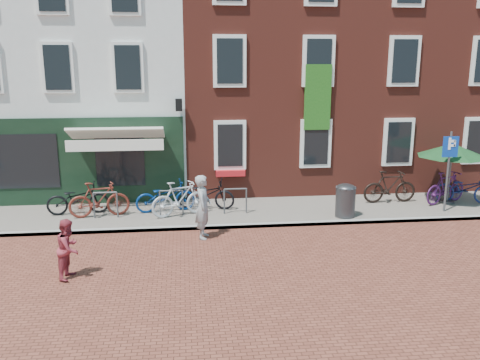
{
  "coord_description": "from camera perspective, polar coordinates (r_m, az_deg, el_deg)",
  "views": [
    {
      "loc": [
        -1.06,
        -13.97,
        4.8
      ],
      "look_at": [
        0.57,
        0.53,
        1.34
      ],
      "focal_mm": 37.62,
      "sensor_mm": 36.0,
      "label": 1
    }
  ],
  "objects": [
    {
      "name": "bicycle_1",
      "position": [
        16.07,
        -15.68,
        -2.14
      ],
      "size": [
        1.9,
        0.84,
        1.1
      ],
      "primitive_type": "imported",
      "rotation": [
        0.0,
        0.0,
        1.75
      ],
      "color": "maroon",
      "rests_on": "sidewalk"
    },
    {
      "name": "building_brick_mid",
      "position": [
        21.19,
        1.94,
        13.86
      ],
      "size": [
        6.0,
        8.0,
        10.0
      ],
      "primitive_type": "cube",
      "color": "maroon",
      "rests_on": "ground"
    },
    {
      "name": "boy",
      "position": [
        12.05,
        -18.85,
        -7.36
      ],
      "size": [
        0.65,
        0.77,
        1.38
      ],
      "primitive_type": "imported",
      "rotation": [
        0.0,
        0.0,
        1.36
      ],
      "color": "maroon",
      "rests_on": "ground"
    },
    {
      "name": "parking_sign",
      "position": [
        17.08,
        22.63,
        2.18
      ],
      "size": [
        0.5,
        0.08,
        2.57
      ],
      "color": "#4C4C4F",
      "rests_on": "sidewalk"
    },
    {
      "name": "parasol",
      "position": [
        18.17,
        22.94,
        3.41
      ],
      "size": [
        2.28,
        2.28,
        2.14
      ],
      "color": "#4C4C4F",
      "rests_on": "sidewalk"
    },
    {
      "name": "bicycle_4",
      "position": [
        16.35,
        -3.93,
        -1.59
      ],
      "size": [
        1.99,
        1.05,
        1.0
      ],
      "primitive_type": "imported",
      "rotation": [
        0.0,
        0.0,
        1.35
      ],
      "color": "black",
      "rests_on": "sidewalk"
    },
    {
      "name": "bicycle_0",
      "position": [
        16.56,
        -17.91,
        -2.03
      ],
      "size": [
        1.96,
        0.89,
        1.0
      ],
      "primitive_type": "imported",
      "rotation": [
        0.0,
        0.0,
        1.69
      ],
      "color": "black",
      "rests_on": "sidewalk"
    },
    {
      "name": "bicycle_2",
      "position": [
        16.21,
        -8.45,
        -1.85
      ],
      "size": [
        1.98,
        0.96,
        1.0
      ],
      "primitive_type": "imported",
      "rotation": [
        0.0,
        0.0,
        1.74
      ],
      "color": "navy",
      "rests_on": "sidewalk"
    },
    {
      "name": "bicycle_6",
      "position": [
        18.64,
        24.1,
        -0.88
      ],
      "size": [
        2.01,
        1.28,
        1.0
      ],
      "primitive_type": "imported",
      "rotation": [
        0.0,
        0.0,
        1.22
      ],
      "color": "navy",
      "rests_on": "sidewalk"
    },
    {
      "name": "bicycle_5",
      "position": [
        17.77,
        16.61,
        -0.74
      ],
      "size": [
        1.85,
        0.56,
        1.1
      ],
      "primitive_type": "imported",
      "rotation": [
        0.0,
        0.0,
        1.59
      ],
      "color": "black",
      "rests_on": "sidewalk"
    },
    {
      "name": "woman",
      "position": [
        13.88,
        -4.2,
        -3.05
      ],
      "size": [
        0.52,
        0.71,
        1.79
      ],
      "primitive_type": "imported",
      "rotation": [
        0.0,
        0.0,
        1.42
      ],
      "color": "gray",
      "rests_on": "ground"
    },
    {
      "name": "litter_bin",
      "position": [
        15.82,
        11.87,
        -2.08
      ],
      "size": [
        0.61,
        0.61,
        1.11
      ],
      "color": "#37373A",
      "rests_on": "sidewalk"
    },
    {
      "name": "ground",
      "position": [
        14.81,
        -1.98,
        -5.6
      ],
      "size": [
        80.0,
        80.0,
        0.0
      ],
      "primitive_type": "plane",
      "color": "brown"
    },
    {
      "name": "bicycle_7",
      "position": [
        18.31,
        22.32,
        -0.78
      ],
      "size": [
        1.89,
        1.2,
        1.1
      ],
      "primitive_type": "imported",
      "rotation": [
        0.0,
        0.0,
        1.98
      ],
      "color": "#45184B",
      "rests_on": "sidewalk"
    },
    {
      "name": "bicycle_3",
      "position": [
        15.68,
        -6.83,
        -2.11
      ],
      "size": [
        1.9,
        1.12,
        1.1
      ],
      "primitive_type": "imported",
      "rotation": [
        0.0,
        0.0,
        1.92
      ],
      "color": "#BDBDC0",
      "rests_on": "sidewalk"
    },
    {
      "name": "building_stucco",
      "position": [
        21.33,
        -17.45,
        11.93
      ],
      "size": [
        8.0,
        8.0,
        9.0
      ],
      "primitive_type": "cube",
      "color": "silver",
      "rests_on": "ground"
    },
    {
      "name": "sidewalk",
      "position": [
        16.31,
        1.12,
        -3.61
      ],
      "size": [
        24.0,
        3.0,
        0.1
      ],
      "primitive_type": "cube",
      "color": "slate",
      "rests_on": "ground"
    },
    {
      "name": "building_brick_right",
      "position": [
        22.84,
        17.42,
        13.24
      ],
      "size": [
        6.0,
        8.0,
        10.0
      ],
      "primitive_type": "cube",
      "color": "maroon",
      "rests_on": "ground"
    }
  ]
}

